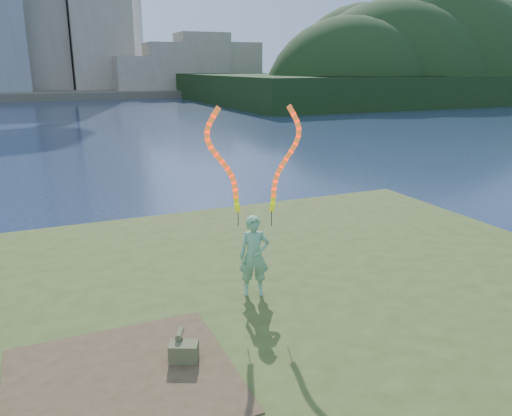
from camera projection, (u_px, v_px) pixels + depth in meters
name	position (u px, v px, depth m)	size (l,w,h in m)	color
ground	(202.00, 307.00, 11.09)	(320.00, 320.00, 0.00)	#1B2944
grassy_knoll	(240.00, 344.00, 8.97)	(20.00, 18.00, 0.80)	#3A491A
dirt_patch	(121.00, 379.00, 7.21)	(3.20, 3.00, 0.02)	#47331E
far_shore	(51.00, 92.00, 94.79)	(320.00, 40.00, 1.20)	#514C3B
wooded_hill	(426.00, 96.00, 86.75)	(78.00, 50.00, 63.00)	black
woman_with_ribbons	(254.00, 226.00, 9.57)	(1.94, 0.72, 4.00)	#1A7E30
canvas_bag	(183.00, 351.00, 7.62)	(0.51, 0.58, 0.41)	#495329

